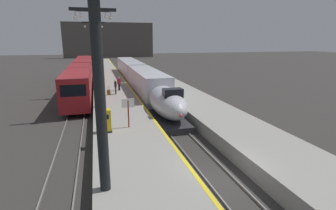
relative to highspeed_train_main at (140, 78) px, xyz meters
name	(u,v)px	position (x,y,z in m)	size (l,w,h in m)	color
ground_plane	(222,183)	(0.00, -26.12, -1.92)	(260.00, 260.00, 0.00)	#33302D
platform_left	(112,91)	(-4.05, -1.37, -1.39)	(4.80, 110.00, 1.05)	gray
platform_right	(169,88)	(4.05, -1.37, -1.39)	(4.80, 110.00, 1.05)	gray
platform_left_safety_stripe	(129,86)	(-1.77, -1.37, -0.86)	(0.20, 107.80, 0.01)	yellow
rail_main_left	(134,89)	(-0.75, 1.38, -1.86)	(0.08, 110.00, 0.12)	slate
rail_main_right	(143,89)	(0.75, 1.38, -1.86)	(0.08, 110.00, 0.12)	slate
rail_secondary_left	(76,92)	(-8.85, 1.38, -1.86)	(0.08, 110.00, 0.12)	slate
rail_secondary_right	(87,91)	(-7.35, 1.38, -1.86)	(0.08, 110.00, 0.12)	slate
highspeed_train_main	(140,78)	(0.00, 0.00, 0.00)	(2.92, 39.24, 3.60)	silver
regional_train_adjacent	(82,73)	(-8.10, 5.78, 0.21)	(2.85, 36.60, 3.80)	maroon
station_column_near	(96,40)	(-5.90, -26.86, 5.33)	(4.00, 0.68, 10.46)	black
station_column_mid	(95,48)	(-5.90, -12.11, 4.56)	(4.00, 0.68, 9.01)	black
station_column_far	(95,42)	(-5.90, -1.83, 5.05)	(4.00, 0.68, 9.92)	black
station_column_distant	(95,43)	(-5.90, 14.51, 4.80)	(4.00, 0.68, 9.46)	black
passenger_near_edge	(116,86)	(-3.91, -6.55, 0.12)	(0.30, 0.56, 1.69)	#23232D
passenger_mid_platform	(119,83)	(-3.31, -4.29, 0.12)	(0.47, 0.40, 1.69)	#23232D
rolling_suitcase	(109,92)	(-4.73, -6.81, -0.56)	(0.40, 0.22, 0.98)	brown
ticket_machine_yellow	(106,122)	(-5.55, -19.53, -0.13)	(0.76, 0.62, 1.60)	yellow
departure_info_board	(128,107)	(-3.92, -18.92, 0.64)	(0.90, 0.10, 2.12)	maroon
terminus_back_wall	(109,40)	(0.00, 75.88, 5.08)	(36.00, 2.00, 14.00)	#4C4742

